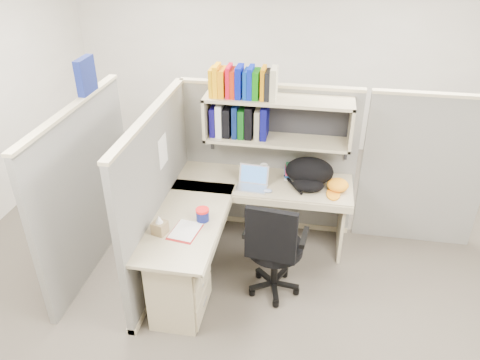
% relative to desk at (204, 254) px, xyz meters
% --- Properties ---
extents(ground, '(6.00, 6.00, 0.00)m').
position_rel_desk_xyz_m(ground, '(0.41, 0.29, -0.44)').
color(ground, '#352F29').
rests_on(ground, ground).
extents(room_shell, '(6.00, 6.00, 6.00)m').
position_rel_desk_xyz_m(room_shell, '(0.41, 0.29, 1.18)').
color(room_shell, '#B9B2A7').
rests_on(room_shell, ground).
extents(cubicle, '(3.79, 1.84, 1.95)m').
position_rel_desk_xyz_m(cubicle, '(0.04, 0.74, 0.47)').
color(cubicle, '#5B5B57').
rests_on(cubicle, ground).
extents(desk, '(1.74, 1.75, 0.73)m').
position_rel_desk_xyz_m(desk, '(0.00, 0.00, 0.00)').
color(desk, tan).
rests_on(desk, ground).
extents(laptop, '(0.31, 0.31, 0.21)m').
position_rel_desk_xyz_m(laptop, '(0.31, 0.71, 0.39)').
color(laptop, silver).
rests_on(laptop, desk).
extents(backpack, '(0.54, 0.46, 0.28)m').
position_rel_desk_xyz_m(backpack, '(0.85, 0.84, 0.43)').
color(backpack, black).
rests_on(backpack, desk).
extents(orange_cap, '(0.28, 0.30, 0.11)m').
position_rel_desk_xyz_m(orange_cap, '(1.13, 0.82, 0.35)').
color(orange_cap, orange).
rests_on(orange_cap, desk).
extents(snack_canister, '(0.12, 0.12, 0.12)m').
position_rel_desk_xyz_m(snack_canister, '(-0.03, 0.10, 0.35)').
color(snack_canister, navy).
rests_on(snack_canister, desk).
extents(tissue_box, '(0.14, 0.14, 0.17)m').
position_rel_desk_xyz_m(tissue_box, '(-0.33, -0.14, 0.38)').
color(tissue_box, olive).
rests_on(tissue_box, desk).
extents(mouse, '(0.10, 0.09, 0.03)m').
position_rel_desk_xyz_m(mouse, '(0.47, 0.66, 0.31)').
color(mouse, '#8D9DC8').
rests_on(mouse, desk).
extents(paper_cup, '(0.08, 0.08, 0.11)m').
position_rel_desk_xyz_m(paper_cup, '(0.39, 1.01, 0.35)').
color(paper_cup, silver).
rests_on(paper_cup, desk).
extents(book_stack, '(0.18, 0.23, 0.11)m').
position_rel_desk_xyz_m(book_stack, '(0.67, 1.03, 0.34)').
color(book_stack, gray).
rests_on(book_stack, desk).
extents(loose_paper, '(0.25, 0.30, 0.00)m').
position_rel_desk_xyz_m(loose_paper, '(-0.13, -0.07, 0.29)').
color(loose_paper, white).
rests_on(loose_paper, desk).
extents(task_chair, '(0.56, 0.52, 1.03)m').
position_rel_desk_xyz_m(task_chair, '(0.61, 0.08, -0.07)').
color(task_chair, black).
rests_on(task_chair, ground).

